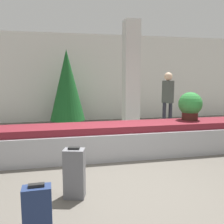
{
  "coord_description": "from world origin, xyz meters",
  "views": [
    {
      "loc": [
        -1.07,
        -3.33,
        1.63
      ],
      "look_at": [
        0.0,
        1.62,
        0.92
      ],
      "focal_mm": 40.0,
      "sensor_mm": 36.0,
      "label": 1
    }
  ],
  "objects": [
    {
      "name": "ground_plane",
      "position": [
        0.0,
        0.0,
        0.0
      ],
      "size": [
        18.0,
        18.0,
        0.0
      ],
      "primitive_type": "plane",
      "color": "#59544C"
    },
    {
      "name": "decorated_tree",
      "position": [
        -0.77,
        5.18,
        1.36
      ],
      "size": [
        1.17,
        1.17,
        2.54
      ],
      "color": "#4C331E",
      "rests_on": "ground_plane"
    },
    {
      "name": "back_wall",
      "position": [
        0.0,
        6.08,
        1.6
      ],
      "size": [
        18.0,
        0.06,
        3.2
      ],
      "color": "silver",
      "rests_on": "ground_plane"
    },
    {
      "name": "carousel",
      "position": [
        0.0,
        1.62,
        0.32
      ],
      "size": [
        8.04,
        0.91,
        0.67
      ],
      "color": "#9E9EA3",
      "rests_on": "ground_plane"
    },
    {
      "name": "traveler_0",
      "position": [
        2.19,
        3.7,
        1.07
      ],
      "size": [
        0.31,
        0.37,
        1.77
      ],
      "rotation": [
        0.0,
        0.0,
        2.03
      ],
      "color": "#282833",
      "rests_on": "ground_plane"
    },
    {
      "name": "suitcase_0",
      "position": [
        -1.3,
        -0.97,
        0.3
      ],
      "size": [
        0.28,
        0.17,
        0.62
      ],
      "rotation": [
        0.0,
        0.0,
        0.03
      ],
      "color": "navy",
      "rests_on": "ground_plane"
    },
    {
      "name": "potted_plant_1",
      "position": [
        1.83,
        1.75,
        0.99
      ],
      "size": [
        0.53,
        0.53,
        0.63
      ],
      "color": "#381914",
      "rests_on": "carousel"
    },
    {
      "name": "pillar",
      "position": [
        0.98,
        3.59,
        1.6
      ],
      "size": [
        0.43,
        0.43,
        3.2
      ],
      "color": "silver",
      "rests_on": "ground_plane"
    },
    {
      "name": "suitcase_2",
      "position": [
        -0.89,
        -0.07,
        0.34
      ],
      "size": [
        0.32,
        0.26,
        0.7
      ],
      "rotation": [
        0.0,
        0.0,
        -0.26
      ],
      "color": "slate",
      "rests_on": "ground_plane"
    }
  ]
}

